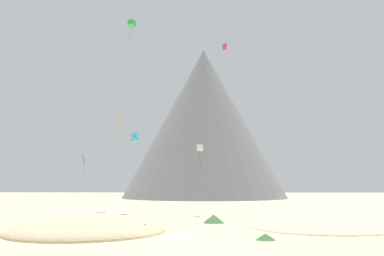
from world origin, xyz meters
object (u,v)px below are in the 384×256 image
Objects in this scene: bush_low_patch at (266,237)px; kite_cyan_low at (135,138)px; bush_scatter_east at (45,236)px; kite_blue_low at (84,161)px; kite_green_high at (132,24)px; bush_ridge_crest at (214,219)px; kite_white_low at (200,148)px; kite_magenta_high at (225,47)px; kite_gold_mid at (120,117)px; bush_far_left at (145,229)px; rock_massif at (210,130)px.

bush_low_patch is 39.24m from kite_cyan_low.
bush_scatter_east is 27.65m from kite_blue_low.
kite_cyan_low is 30.74m from kite_green_high.
bush_low_patch is at bearing -74.33° from bush_ridge_crest.
kite_white_low reaches higher than kite_blue_low.
kite_magenta_high is (3.32, 33.43, 34.47)m from bush_ridge_crest.
bush_ridge_crest is 0.42× the size of kite_gold_mid.
kite_gold_mid reaches higher than bush_low_patch.
bush_far_left is 32.59m from kite_cyan_low.
bush_scatter_east is 0.67× the size of kite_blue_low.
bush_far_left is 40.71m from kite_gold_mid.
bush_ridge_crest is at bearing 59.45° from bush_far_left.
bush_scatter_east is 43.57m from kite_gold_mid.
kite_magenta_high is at bearing -87.33° from rock_massif.
kite_magenta_high is at bearing 77.34° from bush_far_left.
rock_massif reaches higher than kite_gold_mid.
kite_white_low is 2.64× the size of kite_magenta_high.
bush_far_left is at bearing -27.40° from kite_magenta_high.
bush_low_patch is at bearing -95.79° from kite_blue_low.
bush_ridge_crest is 1.55× the size of bush_low_patch.
kite_white_low is at bearing -29.15° from kite_magenta_high.
rock_massif is at bearing 3.62° from kite_cyan_low.
kite_blue_low is at bearing 101.38° from bush_scatter_east.
rock_massif is 20.98× the size of kite_blue_low.
bush_low_patch is at bearing -137.45° from kite_cyan_low.
kite_blue_low is (-19.73, 9.99, 7.72)m from bush_ridge_crest.
bush_ridge_crest is at bearing -76.56° from kite_blue_low.
kite_blue_low is (-12.96, 21.46, 7.73)m from bush_far_left.
kite_white_low is at bearing -98.41° from kite_cyan_low.
kite_gold_mid is at bearing -105.04° from rock_massif.
bush_ridge_crest is 1.64× the size of bush_far_left.
bush_far_left is at bearing -152.95° from kite_cyan_low.
kite_blue_low is (-20.36, -81.00, -16.10)m from rock_massif.
bush_low_patch is at bearing -164.73° from kite_gold_mid.
bush_far_left is 57.50m from kite_magenta_high.
rock_massif reaches higher than kite_white_low.
bush_ridge_crest is at bearing -20.40° from kite_magenta_high.
bush_low_patch is at bearing 3.62° from bush_scatter_east.
rock_massif is 20.02× the size of kite_white_low.
kite_blue_low is (-6.39, -7.97, -4.63)m from kite_cyan_low.
rock_massif reaches higher than kite_green_high.
kite_gold_mid reaches higher than bush_far_left.
kite_magenta_high reaches higher than bush_ridge_crest.
kite_blue_low is (-23.89, 24.81, 7.96)m from bush_low_patch.
bush_ridge_crest is at bearing 47.83° from bush_scatter_east.
kite_blue_low is at bearing -83.30° from kite_white_low.
kite_green_high is (0.13, 7.95, 22.45)m from kite_gold_mid.
bush_far_left is (-6.77, -11.47, -0.01)m from bush_ridge_crest.
kite_green_high reaches higher than kite_cyan_low.
kite_white_low is (-1.90, 13.14, 10.03)m from bush_ridge_crest.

